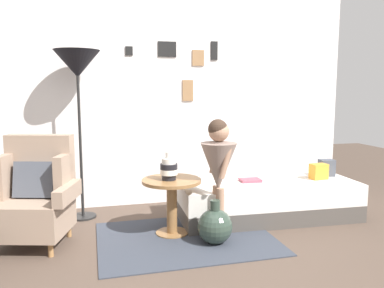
% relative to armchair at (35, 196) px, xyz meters
% --- Properties ---
extents(ground_plane, '(12.00, 12.00, 0.00)m').
position_rel_armchair_xyz_m(ground_plane, '(1.31, -0.92, -0.44)').
color(ground_plane, '#4C3D33').
extents(gallery_wall, '(4.80, 0.12, 2.60)m').
position_rel_armchair_xyz_m(gallery_wall, '(1.31, 1.03, 0.86)').
color(gallery_wall, silver).
rests_on(gallery_wall, ground).
extents(rug, '(1.61, 1.23, 0.01)m').
position_rel_armchair_xyz_m(rug, '(1.33, -0.25, -0.43)').
color(rug, '#333842').
rests_on(rug, ground).
extents(armchair, '(0.86, 0.74, 0.97)m').
position_rel_armchair_xyz_m(armchair, '(0.00, 0.00, 0.00)').
color(armchair, '#9E7042').
rests_on(armchair, ground).
extents(daybed, '(1.93, 0.88, 0.40)m').
position_rel_armchair_xyz_m(daybed, '(2.33, 0.14, -0.24)').
color(daybed, '#4C4742').
rests_on(daybed, ground).
extents(pillow_head, '(0.18, 0.14, 0.19)m').
position_rel_armchair_xyz_m(pillow_head, '(3.10, 0.21, 0.06)').
color(pillow_head, '#474C56').
rests_on(pillow_head, daybed).
extents(pillow_mid, '(0.19, 0.14, 0.17)m').
position_rel_armchair_xyz_m(pillow_mid, '(2.92, 0.09, 0.05)').
color(pillow_mid, orange).
rests_on(pillow_mid, daybed).
extents(side_table, '(0.56, 0.56, 0.54)m').
position_rel_armchair_xyz_m(side_table, '(1.23, -0.10, -0.05)').
color(side_table, olive).
rests_on(side_table, ground).
extents(vase_striped, '(0.16, 0.16, 0.26)m').
position_rel_armchair_xyz_m(vase_striped, '(1.20, -0.11, 0.21)').
color(vase_striped, black).
rests_on(vase_striped, side_table).
extents(floor_lamp, '(0.48, 0.48, 1.79)m').
position_rel_armchair_xyz_m(floor_lamp, '(0.39, 0.63, 1.15)').
color(floor_lamp, black).
rests_on(floor_lamp, ground).
extents(person_child, '(0.34, 0.34, 1.11)m').
position_rel_armchair_xyz_m(person_child, '(1.64, -0.25, 0.27)').
color(person_child, '#A37A60').
rests_on(person_child, ground).
extents(book_on_daybed, '(0.23, 0.17, 0.03)m').
position_rel_armchair_xyz_m(book_on_daybed, '(2.15, 0.17, -0.02)').
color(book_on_daybed, '#A74859').
rests_on(book_on_daybed, daybed).
extents(demijohn_near, '(0.32, 0.32, 0.40)m').
position_rel_armchair_xyz_m(demijohn_near, '(1.56, -0.43, -0.28)').
color(demijohn_near, '#2D3D33').
rests_on(demijohn_near, ground).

